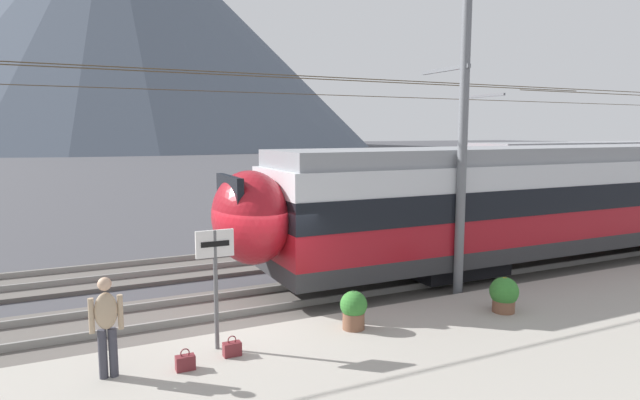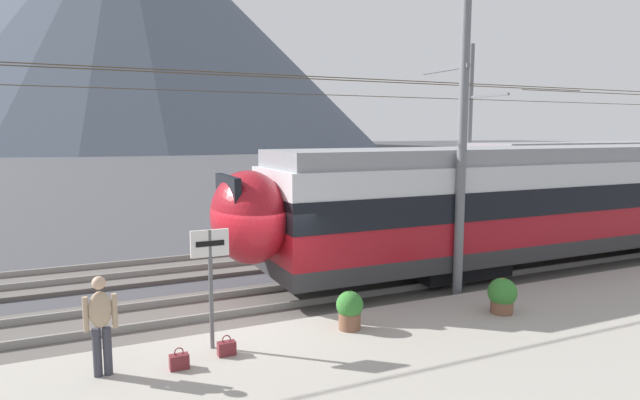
{
  "view_description": "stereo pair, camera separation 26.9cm",
  "coord_description": "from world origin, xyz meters",
  "views": [
    {
      "loc": [
        -3.76,
        -11.08,
        4.32
      ],
      "look_at": [
        2.73,
        2.55,
        2.38
      ],
      "focal_mm": 29.99,
      "sensor_mm": 36.0,
      "label": 1
    },
    {
      "loc": [
        -3.51,
        -11.19,
        4.32
      ],
      "look_at": [
        2.73,
        2.55,
        2.38
      ],
      "focal_mm": 29.99,
      "sensor_mm": 36.0,
      "label": 2
    }
  ],
  "objects": [
    {
      "name": "ground_plane",
      "position": [
        0.0,
        0.0,
        0.0
      ],
      "size": [
        400.0,
        400.0,
        0.0
      ],
      "primitive_type": "plane",
      "color": "#424247"
    },
    {
      "name": "track_near",
      "position": [
        0.0,
        1.07,
        0.07
      ],
      "size": [
        120.0,
        3.0,
        0.28
      ],
      "color": "#5B5651",
      "rests_on": "ground"
    },
    {
      "name": "track_far",
      "position": [
        0.0,
        5.59,
        0.07
      ],
      "size": [
        120.0,
        3.0,
        0.28
      ],
      "color": "#5B5651",
      "rests_on": "ground"
    },
    {
      "name": "train_near_platform",
      "position": [
        14.2,
        1.07,
        2.23
      ],
      "size": [
        29.6,
        2.98,
        4.27
      ],
      "color": "#2D2D30",
      "rests_on": "track_near"
    },
    {
      "name": "catenary_mast_mid",
      "position": [
        5.22,
        -0.39,
        3.97
      ],
      "size": [
        42.05,
        1.87,
        7.58
      ],
      "color": "slate",
      "rests_on": "ground"
    },
    {
      "name": "catenary_mast_far_side",
      "position": [
        12.32,
        7.58,
        4.2
      ],
      "size": [
        42.05,
        2.44,
        8.09
      ],
      "color": "slate",
      "rests_on": "ground"
    },
    {
      "name": "platform_sign",
      "position": [
        -1.4,
        -1.65,
        1.94
      ],
      "size": [
        0.7,
        0.08,
        2.25
      ],
      "color": "#59595B",
      "rests_on": "platform_slab"
    },
    {
      "name": "passenger_walking",
      "position": [
        -3.31,
        -2.03,
        1.24
      ],
      "size": [
        0.53,
        0.22,
        1.69
      ],
      "color": "#383842",
      "rests_on": "platform_slab"
    },
    {
      "name": "handbag_beside_passenger",
      "position": [
        -2.12,
        -2.3,
        0.43
      ],
      "size": [
        0.32,
        0.18,
        0.38
      ],
      "color": "maroon",
      "rests_on": "platform_slab"
    },
    {
      "name": "handbag_near_sign",
      "position": [
        -1.23,
        -2.08,
        0.43
      ],
      "size": [
        0.32,
        0.18,
        0.38
      ],
      "color": "maroon",
      "rests_on": "platform_slab"
    },
    {
      "name": "potted_plant_platform_edge",
      "position": [
        4.93,
        -2.4,
        0.73
      ],
      "size": [
        0.64,
        0.64,
        0.8
      ],
      "color": "brown",
      "rests_on": "platform_slab"
    },
    {
      "name": "potted_plant_by_shelter",
      "position": [
        1.39,
        -1.86,
        0.73
      ],
      "size": [
        0.56,
        0.56,
        0.79
      ],
      "color": "brown",
      "rests_on": "platform_slab"
    },
    {
      "name": "mountain_central_peak",
      "position": [
        11.54,
        163.9,
        37.5
      ],
      "size": [
        152.48,
        152.48,
        74.99
      ],
      "primitive_type": "cone",
      "color": "#515B6B",
      "rests_on": "ground"
    }
  ]
}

